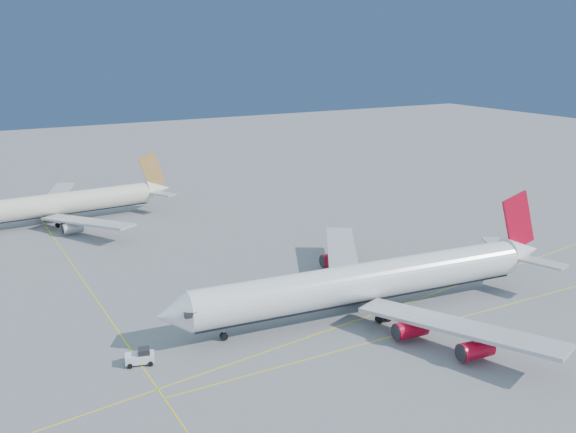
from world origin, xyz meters
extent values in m
plane|color=slate|center=(0.00, 0.00, 0.00)|extent=(500.00, 500.00, 0.00)
cube|color=yellow|center=(5.00, -14.00, 0.01)|extent=(90.00, 0.18, 0.02)
cube|color=yellow|center=(0.00, -6.00, 0.01)|extent=(118.86, 16.88, 0.02)
cube|color=yellow|center=(-40.00, 30.00, 0.01)|extent=(0.18, 140.00, 0.02)
cylinder|color=white|center=(-4.45, -5.17, 5.23)|extent=(56.64, 10.66, 5.84)
cone|color=white|center=(-34.73, -2.56, 5.23)|extent=(5.01, 6.20, 5.84)
cone|color=white|center=(27.12, -7.89, 5.84)|extent=(7.49, 6.13, 5.54)
cube|color=black|center=(-32.82, -2.72, 5.84)|extent=(2.08, 5.66, 0.70)
cube|color=#B7B7BC|center=(-0.77, -21.89, 3.63)|extent=(15.33, 29.09, 0.55)
cube|color=#B7B7BC|center=(2.04, 10.67, 3.63)|extent=(19.44, 27.69, 0.55)
cube|color=red|center=(25.62, -7.76, 11.47)|extent=(7.75, 1.12, 10.65)
cylinder|color=gray|center=(-27.47, -3.18, 1.71)|extent=(0.24, 0.24, 2.31)
cylinder|color=black|center=(-27.47, -3.18, 0.55)|extent=(1.16, 0.80, 1.11)
cylinder|color=gray|center=(-3.81, -9.37, 1.71)|extent=(0.32, 0.32, 2.31)
cylinder|color=black|center=(-3.81, -9.37, 0.55)|extent=(1.18, 1.00, 1.11)
cylinder|color=gray|center=(-3.10, -1.15, 1.71)|extent=(0.32, 0.32, 2.31)
cylinder|color=black|center=(-3.10, -1.15, 0.55)|extent=(1.18, 1.00, 1.11)
cylinder|color=red|center=(-4.38, -16.31, 1.74)|extent=(5.03, 2.92, 2.52)
cylinder|color=red|center=(-0.88, -25.39, 1.74)|extent=(5.03, 2.92, 2.52)
cylinder|color=red|center=(-2.47, 5.79, 1.74)|extent=(5.03, 2.92, 2.52)
cylinder|color=red|center=(2.53, 14.14, 1.74)|extent=(5.03, 2.92, 2.52)
cylinder|color=beige|center=(-38.25, 71.59, 4.58)|extent=(46.48, 7.97, 5.07)
cone|color=beige|center=(-12.06, 73.24, 5.11)|extent=(6.52, 5.20, 4.82)
cube|color=#B7B7BC|center=(-33.08, 57.91, 3.19)|extent=(16.29, 23.91, 0.49)
cube|color=#B7B7BC|center=(-34.84, 85.80, 3.19)|extent=(13.72, 24.77, 0.49)
cube|color=#B98645|center=(-13.39, 73.16, 10.07)|extent=(6.85, 0.83, 9.41)
cylinder|color=gray|center=(-37.13, 68.05, 1.51)|extent=(0.28, 0.28, 2.05)
cylinder|color=black|center=(-37.13, 68.05, 0.49)|extent=(1.03, 0.86, 0.98)
cylinder|color=gray|center=(-37.59, 75.24, 1.51)|extent=(0.28, 0.28, 2.05)
cylinder|color=black|center=(-37.59, 75.24, 0.49)|extent=(1.03, 0.86, 0.98)
cylinder|color=#B7B7BC|center=(-35.78, 60.24, 1.52)|extent=(4.40, 2.49, 2.22)
cylinder|color=#B7B7BC|center=(-37.23, 83.16, 1.52)|extent=(4.40, 2.49, 2.22)
cube|color=white|center=(-40.00, -4.24, 0.85)|extent=(4.14, 2.82, 1.13)
cube|color=black|center=(-39.45, -4.39, 1.70)|extent=(1.88, 1.95, 0.85)
cylinder|color=black|center=(-41.53, -4.85, 0.33)|extent=(0.72, 0.49, 0.66)
cylinder|color=black|center=(-41.01, -2.94, 0.33)|extent=(0.72, 0.49, 0.66)
cylinder|color=black|center=(-38.98, -5.55, 0.33)|extent=(0.72, 0.49, 0.66)
cylinder|color=black|center=(-38.46, -3.63, 0.33)|extent=(0.72, 0.49, 0.66)
camera|label=1|loc=(-60.19, -80.72, 41.33)|focal=40.00mm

